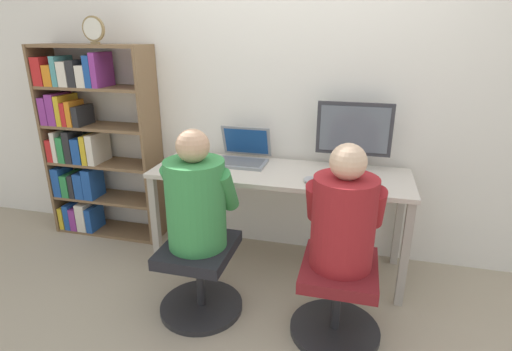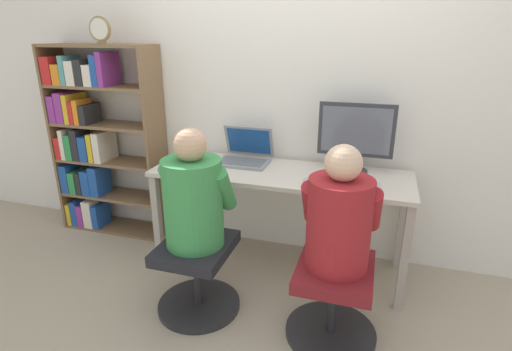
{
  "view_description": "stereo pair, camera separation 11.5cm",
  "coord_description": "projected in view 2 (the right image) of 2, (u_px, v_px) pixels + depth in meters",
  "views": [
    {
      "loc": [
        0.51,
        -2.28,
        1.66
      ],
      "look_at": [
        -0.13,
        0.13,
        0.77
      ],
      "focal_mm": 28.0,
      "sensor_mm": 36.0,
      "label": 1
    },
    {
      "loc": [
        0.62,
        -2.25,
        1.66
      ],
      "look_at": [
        -0.13,
        0.13,
        0.77
      ],
      "focal_mm": 28.0,
      "sensor_mm": 36.0,
      "label": 2
    }
  ],
  "objects": [
    {
      "name": "person_at_laptop",
      "position": [
        193.0,
        197.0,
        2.31
      ],
      "size": [
        0.43,
        0.37,
        0.71
      ],
      "color": "#388C47",
      "rests_on": "office_chair_right"
    },
    {
      "name": "ground_plane",
      "position": [
        268.0,
        288.0,
        2.76
      ],
      "size": [
        14.0,
        14.0,
        0.0
      ],
      "primitive_type": "plane",
      "color": "tan"
    },
    {
      "name": "desktop_monitor",
      "position": [
        356.0,
        136.0,
        2.68
      ],
      "size": [
        0.5,
        0.2,
        0.48
      ],
      "color": "#333338",
      "rests_on": "desk"
    },
    {
      "name": "keyboard",
      "position": [
        349.0,
        185.0,
        2.49
      ],
      "size": [
        0.39,
        0.13,
        0.03
      ],
      "color": "#B2B2B7",
      "rests_on": "desk"
    },
    {
      "name": "person_at_monitor",
      "position": [
        339.0,
        217.0,
        2.08
      ],
      "size": [
        0.42,
        0.35,
        0.68
      ],
      "color": "maroon",
      "rests_on": "office_chair_left"
    },
    {
      "name": "wall_back",
      "position": [
        294.0,
        85.0,
        2.9
      ],
      "size": [
        10.0,
        0.05,
        2.6
      ],
      "color": "white",
      "rests_on": "ground_plane"
    },
    {
      "name": "bookshelf",
      "position": [
        93.0,
        141.0,
        3.35
      ],
      "size": [
        0.94,
        0.3,
        1.58
      ],
      "color": "brown",
      "rests_on": "ground_plane"
    },
    {
      "name": "office_chair_right",
      "position": [
        197.0,
        273.0,
        2.48
      ],
      "size": [
        0.52,
        0.52,
        0.46
      ],
      "color": "#262628",
      "rests_on": "ground_plane"
    },
    {
      "name": "laptop",
      "position": [
        244.0,
        155.0,
        2.96
      ],
      "size": [
        0.38,
        0.33,
        0.25
      ],
      "color": "gray",
      "rests_on": "desk"
    },
    {
      "name": "desk",
      "position": [
        280.0,
        183.0,
        2.8
      ],
      "size": [
        1.78,
        0.59,
        0.75
      ],
      "color": "beige",
      "rests_on": "ground_plane"
    },
    {
      "name": "office_chair_left",
      "position": [
        333.0,
        298.0,
        2.24
      ],
      "size": [
        0.52,
        0.52,
        0.46
      ],
      "color": "#262628",
      "rests_on": "ground_plane"
    },
    {
      "name": "desk_clock",
      "position": [
        100.0,
        29.0,
        2.92
      ],
      "size": [
        0.18,
        0.03,
        0.2
      ],
      "color": "olive",
      "rests_on": "bookshelf"
    },
    {
      "name": "computer_mouse_by_keyboard",
      "position": [
        309.0,
        180.0,
        2.57
      ],
      "size": [
        0.07,
        0.11,
        0.03
      ],
      "color": "#99999E",
      "rests_on": "desk"
    }
  ]
}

